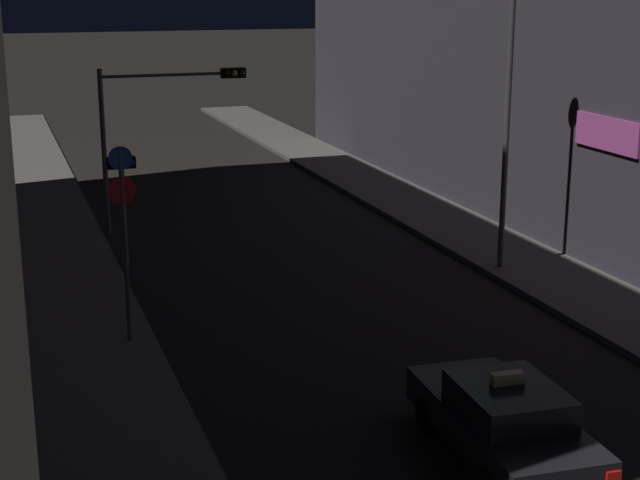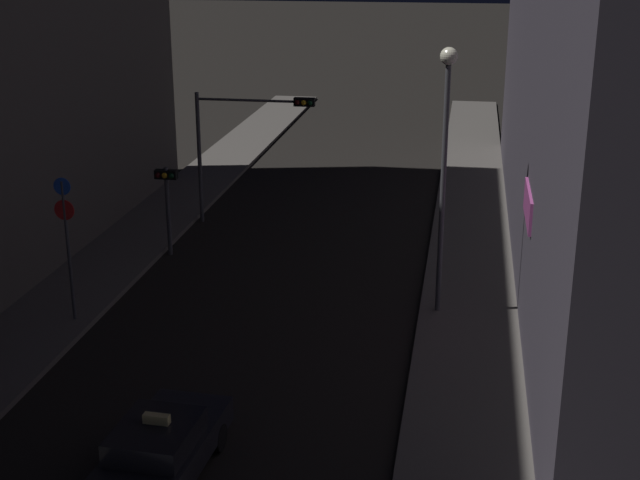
{
  "view_description": "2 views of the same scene",
  "coord_description": "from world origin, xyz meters",
  "px_view_note": "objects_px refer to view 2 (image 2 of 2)",
  "views": [
    {
      "loc": [
        -7.95,
        -7.48,
        7.94
      ],
      "look_at": [
        -0.8,
        13.42,
        2.03
      ],
      "focal_mm": 54.87,
      "sensor_mm": 36.0,
      "label": 1
    },
    {
      "loc": [
        5.95,
        -9.85,
        11.04
      ],
      "look_at": [
        1.36,
        17.56,
        1.58
      ],
      "focal_mm": 50.4,
      "sensor_mm": 36.0,
      "label": 2
    }
  ],
  "objects_px": {
    "street_lamp_near_block": "(445,140)",
    "traffic_light_left_kerb": "(167,192)",
    "sign_pole_left": "(67,236)",
    "taxi": "(160,450)",
    "traffic_light_overhead": "(243,130)"
  },
  "relations": [
    {
      "from": "street_lamp_near_block",
      "to": "traffic_light_left_kerb",
      "type": "bearing_deg",
      "value": 158.38
    },
    {
      "from": "taxi",
      "to": "traffic_light_left_kerb",
      "type": "relative_size",
      "value": 1.39
    },
    {
      "from": "taxi",
      "to": "sign_pole_left",
      "type": "xyz_separation_m",
      "value": [
        -5.23,
        7.37,
        2.04
      ]
    },
    {
      "from": "traffic_light_overhead",
      "to": "sign_pole_left",
      "type": "distance_m",
      "value": 10.8
    },
    {
      "from": "traffic_light_left_kerb",
      "to": "sign_pole_left",
      "type": "distance_m",
      "value": 6.46
    },
    {
      "from": "taxi",
      "to": "street_lamp_near_block",
      "type": "relative_size",
      "value": 0.57
    },
    {
      "from": "traffic_light_overhead",
      "to": "traffic_light_left_kerb",
      "type": "distance_m",
      "value": 4.66
    },
    {
      "from": "traffic_light_overhead",
      "to": "sign_pole_left",
      "type": "xyz_separation_m",
      "value": [
        -2.65,
        -10.42,
        -1.06
      ]
    },
    {
      "from": "street_lamp_near_block",
      "to": "taxi",
      "type": "bearing_deg",
      "value": -118.81
    },
    {
      "from": "traffic_light_left_kerb",
      "to": "traffic_light_overhead",
      "type": "bearing_deg",
      "value": 65.65
    },
    {
      "from": "street_lamp_near_block",
      "to": "sign_pole_left",
      "type": "bearing_deg",
      "value": -166.83
    },
    {
      "from": "taxi",
      "to": "traffic_light_overhead",
      "type": "distance_m",
      "value": 18.24
    },
    {
      "from": "traffic_light_overhead",
      "to": "traffic_light_left_kerb",
      "type": "height_order",
      "value": "traffic_light_overhead"
    },
    {
      "from": "traffic_light_left_kerb",
      "to": "street_lamp_near_block",
      "type": "xyz_separation_m",
      "value": [
        9.83,
        -3.9,
        3.1
      ]
    },
    {
      "from": "taxi",
      "to": "traffic_light_overhead",
      "type": "xyz_separation_m",
      "value": [
        -2.59,
        17.79,
        3.1
      ]
    }
  ]
}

